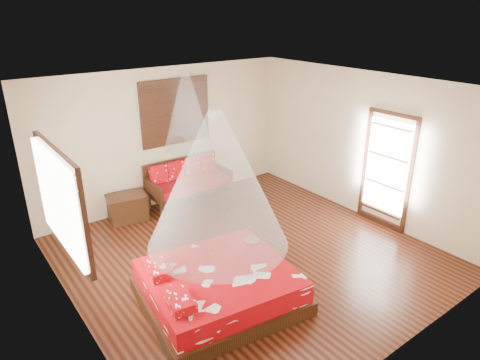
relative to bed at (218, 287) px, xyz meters
The scene contains 10 objects.
room 1.73m from the bed, 32.49° to the left, with size 5.54×5.54×2.84m.
bed is the anchor object (origin of this frame).
daybed 3.36m from the bed, 66.68° to the left, with size 1.71×0.76×0.94m.
storage_chest 3.15m from the bed, 89.65° to the left, with size 0.82×0.66×0.51m.
shutter_panel 4.02m from the bed, 68.78° to the left, with size 1.52×0.06×1.32m.
window_left 2.35m from the bed, 150.98° to the left, with size 0.10×1.74×1.34m.
glazed_door 3.90m from the bed, ahead, with size 0.08×1.02×2.16m.
wine_tray 0.99m from the bed, 22.17° to the left, with size 0.25×0.25×0.20m.
mosquito_net_main 1.60m from the bed, ahead, with size 1.85×1.85×1.80m, color white.
mosquito_net_daybed 3.67m from the bed, 65.78° to the left, with size 0.97×0.97×1.50m, color white.
Camera 1 is at (-3.82, -4.83, 3.87)m, focal length 32.00 mm.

